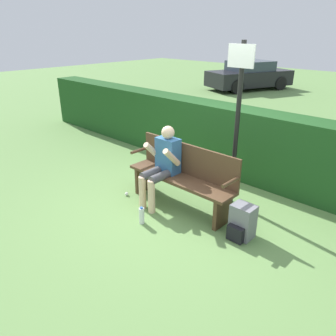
{
  "coord_description": "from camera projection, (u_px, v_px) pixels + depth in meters",
  "views": [
    {
      "loc": [
        2.99,
        -3.42,
        2.59
      ],
      "look_at": [
        -0.15,
        -0.1,
        0.64
      ],
      "focal_mm": 35.0,
      "sensor_mm": 36.0,
      "label": 1
    }
  ],
  "objects": [
    {
      "name": "person_seated",
      "position": [
        163.0,
        162.0,
        5.04
      ],
      "size": [
        0.5,
        0.63,
        1.25
      ],
      "color": "#336699",
      "rests_on": "ground"
    },
    {
      "name": "backpack",
      "position": [
        242.0,
        222.0,
        4.34
      ],
      "size": [
        0.3,
        0.32,
        0.47
      ],
      "color": "slate",
      "rests_on": "ground"
    },
    {
      "name": "parked_car",
      "position": [
        249.0,
        76.0,
        14.9
      ],
      "size": [
        2.92,
        4.13,
        1.26
      ],
      "rotation": [
        0.0,
        0.0,
        1.19
      ],
      "color": "black",
      "rests_on": "ground"
    },
    {
      "name": "signpost",
      "position": [
        238.0,
        115.0,
        4.76
      ],
      "size": [
        0.41,
        0.09,
        2.46
      ],
      "color": "black",
      "rests_on": "ground"
    },
    {
      "name": "park_bench",
      "position": [
        183.0,
        175.0,
        5.03
      ],
      "size": [
        1.85,
        0.41,
        0.99
      ],
      "color": "#513823",
      "rests_on": "ground"
    },
    {
      "name": "litter_crumple",
      "position": [
        127.0,
        194.0,
        5.5
      ],
      "size": [
        0.06,
        0.06,
        0.06
      ],
      "color": "silver",
      "rests_on": "ground"
    },
    {
      "name": "water_bottle",
      "position": [
        142.0,
        216.0,
        4.69
      ],
      "size": [
        0.08,
        0.08,
        0.26
      ],
      "color": "white",
      "rests_on": "ground"
    },
    {
      "name": "ground_plane",
      "position": [
        179.0,
        206.0,
        5.19
      ],
      "size": [
        40.0,
        40.0,
        0.0
      ],
      "primitive_type": "plane",
      "color": "#668E4C"
    },
    {
      "name": "hedge_back",
      "position": [
        241.0,
        143.0,
        6.08
      ],
      "size": [
        12.0,
        0.58,
        1.28
      ],
      "color": "#1E4C1E",
      "rests_on": "ground"
    }
  ]
}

